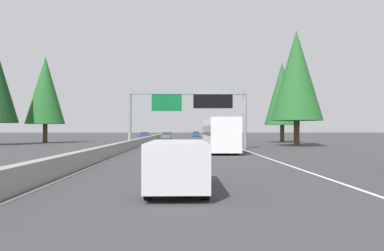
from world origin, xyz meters
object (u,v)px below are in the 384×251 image
at_px(sign_gantry_overhead, 189,102).
at_px(conifer_right_mid, 282,94).
at_px(conifer_right_near, 296,75).
at_px(oncoming_near, 145,136).
at_px(minivan_distant_a, 178,163).
at_px(bus_near_right, 219,133).
at_px(conifer_left_mid, 45,90).
at_px(sedan_far_left, 166,136).
at_px(sedan_near_center, 196,134).

height_order(sign_gantry_overhead, conifer_right_mid, conifer_right_mid).
bearing_deg(conifer_right_near, oncoming_near, 33.01).
xyz_separation_m(minivan_distant_a, bus_near_right, (21.96, -3.63, 0.77)).
xyz_separation_m(oncoming_near, conifer_left_mid, (-23.30, 12.78, 7.37)).
bearing_deg(sign_gantry_overhead, conifer_left_mid, 51.18).
height_order(sign_gantry_overhead, sedan_far_left, sign_gantry_overhead).
bearing_deg(oncoming_near, bus_near_right, 14.48).
bearing_deg(oncoming_near, sedan_near_center, 150.99).
relative_size(oncoming_near, conifer_right_mid, 0.34).
bearing_deg(oncoming_near, conifer_right_mid, 48.02).
xyz_separation_m(bus_near_right, oncoming_near, (45.32, 11.70, -1.03)).
height_order(bus_near_right, conifer_right_mid, conifer_right_mid).
xyz_separation_m(sedan_far_left, conifer_left_mid, (-22.16, 17.50, 7.37)).
height_order(sign_gantry_overhead, conifer_left_mid, conifer_left_mid).
relative_size(sedan_far_left, oncoming_near, 1.00).
relative_size(minivan_distant_a, sedan_far_left, 1.14).
bearing_deg(minivan_distant_a, oncoming_near, 6.84).
xyz_separation_m(bus_near_right, conifer_left_mid, (22.02, 24.48, 6.33)).
distance_m(bus_near_right, oncoming_near, 46.82).
distance_m(minivan_distant_a, bus_near_right, 22.27).
relative_size(sedan_far_left, conifer_right_near, 0.30).
height_order(oncoming_near, conifer_left_mid, conifer_left_mid).
bearing_deg(conifer_right_near, conifer_left_mid, 72.32).
bearing_deg(conifer_right_mid, bus_near_right, 152.29).
bearing_deg(sedan_far_left, bus_near_right, -171.01).
distance_m(sedan_near_center, oncoming_near, 24.50).
bearing_deg(conifer_left_mid, minivan_distant_a, -154.63).
bearing_deg(oncoming_near, conifer_left_mid, -28.74).
xyz_separation_m(sedan_near_center, conifer_left_mid, (-44.73, 24.66, 7.37)).
relative_size(minivan_distant_a, conifer_right_near, 0.35).
xyz_separation_m(sedan_near_center, oncoming_near, (-21.42, 11.88, 0.00)).
xyz_separation_m(sedan_far_left, conifer_right_mid, (-20.55, -19.39, 7.09)).
relative_size(minivan_distant_a, bus_near_right, 0.43).
bearing_deg(oncoming_near, sign_gantry_overhead, 12.36).
relative_size(sedan_far_left, sedan_near_center, 1.00).
relative_size(sedan_near_center, oncoming_near, 1.00).
bearing_deg(sedan_far_left, sedan_near_center, -17.61).
relative_size(sedan_near_center, conifer_left_mid, 0.33).
relative_size(bus_near_right, conifer_left_mid, 0.87).
relative_size(sedan_far_left, conifer_right_mid, 0.34).
distance_m(minivan_distant_a, conifer_right_near, 36.62).
height_order(sign_gantry_overhead, minivan_distant_a, sign_gantry_overhead).
distance_m(minivan_distant_a, sedan_far_left, 66.22).
bearing_deg(minivan_distant_a, conifer_right_near, -23.68).
xyz_separation_m(sign_gantry_overhead, minivan_distant_a, (-26.50, 0.86, -4.09)).
distance_m(conifer_right_near, conifer_right_mid, 12.99).
bearing_deg(sedan_near_center, conifer_right_near, -169.32).
height_order(minivan_distant_a, conifer_left_mid, conifer_left_mid).
distance_m(bus_near_right, sedan_near_center, 66.75).
xyz_separation_m(sign_gantry_overhead, conifer_right_mid, (19.08, -15.18, 2.73)).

